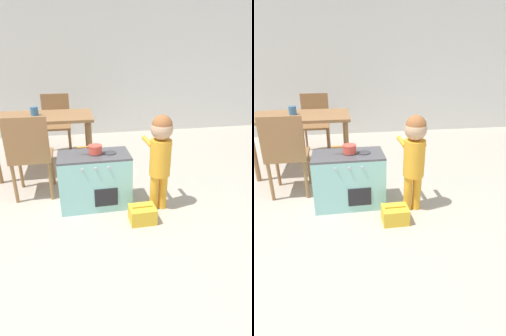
% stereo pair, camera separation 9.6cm
% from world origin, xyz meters
% --- Properties ---
extents(ground_plane, '(16.00, 16.00, 0.00)m').
position_xyz_m(ground_plane, '(0.00, 0.00, 0.00)').
color(ground_plane, '#B2A899').
extents(wall_back, '(10.00, 0.06, 2.60)m').
position_xyz_m(wall_back, '(0.00, 3.64, 1.30)').
color(wall_back, silver).
rests_on(wall_back, ground_plane).
extents(play_kitchen, '(0.69, 0.39, 0.55)m').
position_xyz_m(play_kitchen, '(0.03, 0.91, 0.27)').
color(play_kitchen, '#8CD1CC').
rests_on(play_kitchen, ground_plane).
extents(toy_pot, '(0.23, 0.13, 0.08)m').
position_xyz_m(toy_pot, '(0.04, 0.91, 0.60)').
color(toy_pot, '#E04C3D').
rests_on(toy_pot, play_kitchen).
extents(child_figure, '(0.22, 0.38, 0.94)m').
position_xyz_m(child_figure, '(0.63, 0.72, 0.62)').
color(child_figure, gold).
rests_on(child_figure, ground_plane).
extents(toy_basket, '(0.24, 0.19, 0.17)m').
position_xyz_m(toy_basket, '(0.41, 0.51, 0.08)').
color(toy_basket, gold).
rests_on(toy_basket, ground_plane).
extents(dining_table, '(1.21, 0.73, 0.74)m').
position_xyz_m(dining_table, '(-0.51, 1.93, 0.64)').
color(dining_table, olive).
rests_on(dining_table, ground_plane).
extents(dining_chair_near, '(0.42, 0.42, 0.89)m').
position_xyz_m(dining_chair_near, '(-0.60, 1.21, 0.48)').
color(dining_chair_near, olive).
rests_on(dining_chair_near, ground_plane).
extents(dining_chair_far, '(0.42, 0.42, 0.89)m').
position_xyz_m(dining_chair_far, '(-0.40, 2.61, 0.48)').
color(dining_chair_far, olive).
rests_on(dining_chair_far, ground_plane).
extents(cup_on_table, '(0.09, 0.09, 0.10)m').
position_xyz_m(cup_on_table, '(-0.61, 1.95, 0.79)').
color(cup_on_table, teal).
rests_on(cup_on_table, dining_table).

